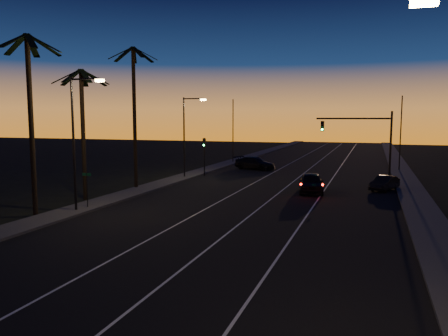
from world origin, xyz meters
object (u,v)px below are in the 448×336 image
at_px(signal_mast, 365,134).
at_px(cross_car, 255,163).
at_px(lead_car, 311,183).
at_px(right_car, 385,183).

distance_m(signal_mast, cross_car, 15.77).
height_order(signal_mast, lead_car, signal_mast).
distance_m(lead_car, cross_car, 17.31).
height_order(right_car, cross_car, cross_car).
xyz_separation_m(signal_mast, cross_car, (-13.01, 7.96, -4.00)).
height_order(signal_mast, cross_car, signal_mast).
relative_size(lead_car, cross_car, 0.99).
bearing_deg(cross_car, right_car, -38.17).
xyz_separation_m(lead_car, right_car, (5.98, 3.15, -0.21)).
xyz_separation_m(signal_mast, lead_car, (-4.12, -6.88, -3.93)).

